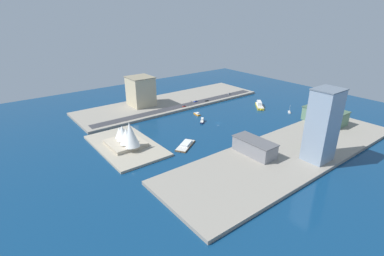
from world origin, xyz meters
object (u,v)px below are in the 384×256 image
object	(u,v)px
hatchback_blue	(196,101)
opera_landmark	(126,136)
patrol_launch_navy	(202,121)
sedan_silver	(229,94)
ferry_yellow_fast	(260,105)
barge_flat_brown	(186,145)
warehouse_low_gray	(254,147)
pickup_red	(184,106)
traffic_light_waterfront	(191,103)
suv_black	(207,101)
terminal_long_green	(325,116)
sailboat_small_white	(289,112)
office_block_beige	(141,91)
tower_tall_glass	(323,125)
water_taxi_orange	(197,114)

from	to	relation	value
hatchback_blue	opera_landmark	world-z (taller)	opera_landmark
patrol_launch_navy	sedan_silver	size ratio (longest dim) A/B	2.33
ferry_yellow_fast	hatchback_blue	distance (m)	79.73
barge_flat_brown	ferry_yellow_fast	world-z (taller)	ferry_yellow_fast
warehouse_low_gray	pickup_red	xyz separation A→B (m)	(133.65, -27.04, -5.26)
sedan_silver	opera_landmark	distance (m)	194.74
patrol_launch_navy	traffic_light_waterfront	size ratio (longest dim) A/B	1.63
suv_black	hatchback_blue	world-z (taller)	hatchback_blue
barge_flat_brown	hatchback_blue	distance (m)	122.93
terminal_long_green	sailboat_small_white	bearing A→B (deg)	-4.04
barge_flat_brown	traffic_light_waterfront	bearing A→B (deg)	-40.08
barge_flat_brown	suv_black	size ratio (longest dim) A/B	5.65
traffic_light_waterfront	ferry_yellow_fast	bearing A→B (deg)	-124.74
suv_black	hatchback_blue	bearing A→B (deg)	65.93
terminal_long_green	opera_landmark	distance (m)	202.00
terminal_long_green	sedan_silver	xyz separation A→B (m)	(136.92, 3.07, -6.32)
hatchback_blue	warehouse_low_gray	bearing A→B (deg)	160.30
suv_black	hatchback_blue	size ratio (longest dim) A/B	0.90
warehouse_low_gray	opera_landmark	size ratio (longest dim) A/B	0.99
office_block_beige	terminal_long_green	size ratio (longest dim) A/B	0.85
tower_tall_glass	office_block_beige	size ratio (longest dim) A/B	1.62
sedan_silver	ferry_yellow_fast	bearing A→B (deg)	175.68
terminal_long_green	pickup_red	world-z (taller)	terminal_long_green
ferry_yellow_fast	opera_landmark	size ratio (longest dim) A/B	0.67
sailboat_small_white	patrol_launch_navy	bearing A→B (deg)	68.64
patrol_launch_navy	office_block_beige	bearing A→B (deg)	16.92
warehouse_low_gray	tower_tall_glass	xyz separation A→B (m)	(-36.04, -32.39, 22.20)
patrol_launch_navy	ferry_yellow_fast	distance (m)	89.23
sedan_silver	suv_black	bearing A→B (deg)	97.22
barge_flat_brown	traffic_light_waterfront	xyz separation A→B (m)	(81.23, -68.37, 5.83)
terminal_long_green	opera_landmark	bearing A→B (deg)	68.21
traffic_light_waterfront	office_block_beige	bearing A→B (deg)	48.15
ferry_yellow_fast	traffic_light_waterfront	world-z (taller)	traffic_light_waterfront
terminal_long_green	suv_black	xyz separation A→B (m)	(131.12, 48.84, -6.41)
ferry_yellow_fast	opera_landmark	bearing A→B (deg)	91.43
hatchback_blue	office_block_beige	bearing A→B (deg)	62.42
ferry_yellow_fast	terminal_long_green	bearing A→B (deg)	-174.67
water_taxi_orange	suv_black	bearing A→B (deg)	-54.35
sedan_silver	patrol_launch_navy	bearing A→B (deg)	120.09
sedan_silver	barge_flat_brown	bearing A→B (deg)	122.42
warehouse_low_gray	terminal_long_green	world-z (taller)	terminal_long_green
suv_black	ferry_yellow_fast	bearing A→B (deg)	-141.26
sailboat_small_white	hatchback_blue	xyz separation A→B (m)	(93.44, 65.51, 2.66)
barge_flat_brown	ferry_yellow_fast	xyz separation A→B (m)	(32.95, -137.99, 1.12)
barge_flat_brown	opera_landmark	size ratio (longest dim) A/B	0.72
warehouse_low_gray	hatchback_blue	distance (m)	149.17
sailboat_small_white	barge_flat_brown	size ratio (longest dim) A/B	0.36
barge_flat_brown	office_block_beige	world-z (taller)	office_block_beige
suv_black	barge_flat_brown	bearing A→B (deg)	131.22
water_taxi_orange	patrol_launch_navy	size ratio (longest dim) A/B	1.02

